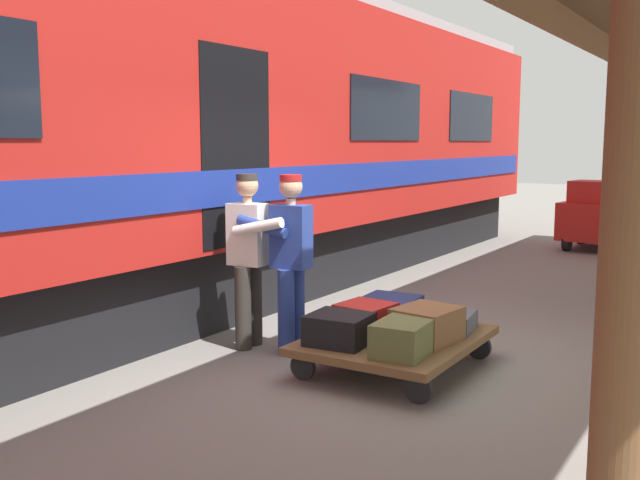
% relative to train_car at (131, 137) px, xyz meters
% --- Properties ---
extents(ground_plane, '(60.00, 60.00, 0.00)m').
position_rel_train_car_xyz_m(ground_plane, '(-3.59, 0.00, -2.06)').
color(ground_plane, slate).
extents(train_car, '(3.02, 19.39, 4.00)m').
position_rel_train_car_xyz_m(train_car, '(0.00, 0.00, 0.00)').
color(train_car, '#B21E19').
rests_on(train_car, ground_plane).
extents(luggage_cart, '(1.33, 1.70, 0.30)m').
position_rel_train_car_xyz_m(luggage_cart, '(-3.40, 0.19, -1.81)').
color(luggage_cart, brown).
rests_on(luggage_cart, ground_plane).
extents(suitcase_brown_leather, '(0.54, 0.59, 0.29)m').
position_rel_train_car_xyz_m(suitcase_brown_leather, '(-3.70, 0.19, -1.61)').
color(suitcase_brown_leather, brown).
rests_on(suitcase_brown_leather, luggage_cart).
extents(suitcase_black_hardshell, '(0.53, 0.51, 0.26)m').
position_rel_train_car_xyz_m(suitcase_black_hardshell, '(-3.10, 0.66, -1.63)').
color(suitcase_black_hardshell, black).
rests_on(suitcase_black_hardshell, luggage_cart).
extents(suitcase_slate_roller, '(0.53, 0.55, 0.16)m').
position_rel_train_car_xyz_m(suitcase_slate_roller, '(-3.70, -0.28, -1.68)').
color(suitcase_slate_roller, '#4C515B').
rests_on(suitcase_slate_roller, luggage_cart).
extents(suitcase_red_plastic, '(0.49, 0.49, 0.26)m').
position_rel_train_car_xyz_m(suitcase_red_plastic, '(-3.10, 0.19, -1.63)').
color(suitcase_red_plastic, '#AD231E').
rests_on(suitcase_red_plastic, luggage_cart).
extents(suitcase_olive_duffel, '(0.43, 0.58, 0.28)m').
position_rel_train_car_xyz_m(suitcase_olive_duffel, '(-3.70, 0.66, -1.62)').
color(suitcase_olive_duffel, brown).
rests_on(suitcase_olive_duffel, luggage_cart).
extents(suitcase_navy_fabric, '(0.55, 0.63, 0.23)m').
position_rel_train_car_xyz_m(suitcase_navy_fabric, '(-3.10, -0.28, -1.65)').
color(suitcase_navy_fabric, navy).
rests_on(suitcase_navy_fabric, luggage_cart).
extents(porter_in_overalls, '(0.69, 0.46, 1.70)m').
position_rel_train_car_xyz_m(porter_in_overalls, '(-2.29, 0.23, -1.14)').
color(porter_in_overalls, navy).
rests_on(porter_in_overalls, ground_plane).
extents(porter_by_door, '(0.69, 0.46, 1.70)m').
position_rel_train_car_xyz_m(porter_by_door, '(-1.88, 0.31, -1.14)').
color(porter_by_door, '#332D28').
rests_on(porter_by_door, ground_plane).
extents(baggage_tug, '(1.31, 1.83, 1.30)m').
position_rel_train_car_xyz_m(baggage_tug, '(-3.46, -8.41, -1.43)').
color(baggage_tug, '#B21E19').
rests_on(baggage_tug, ground_plane).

